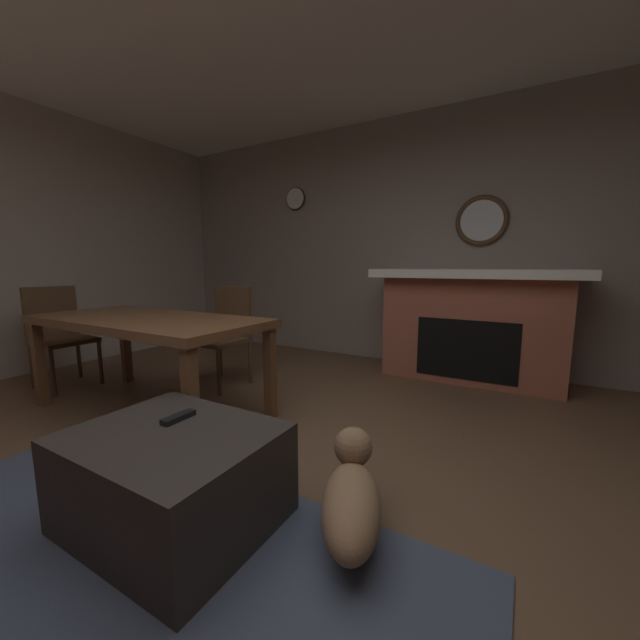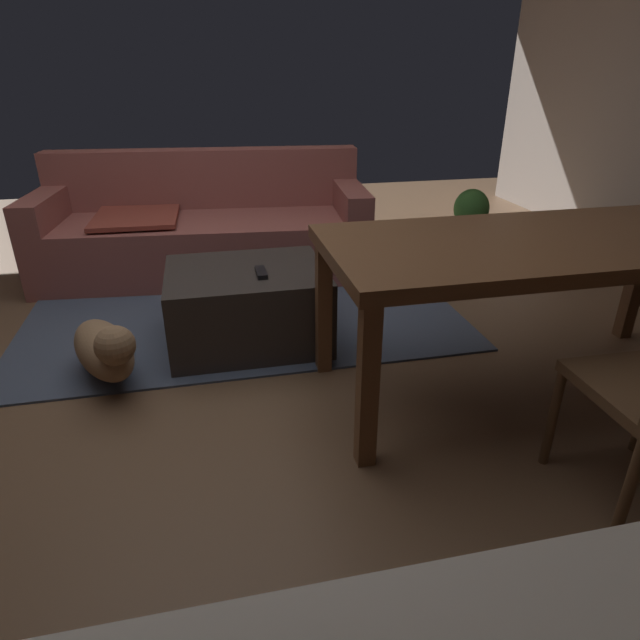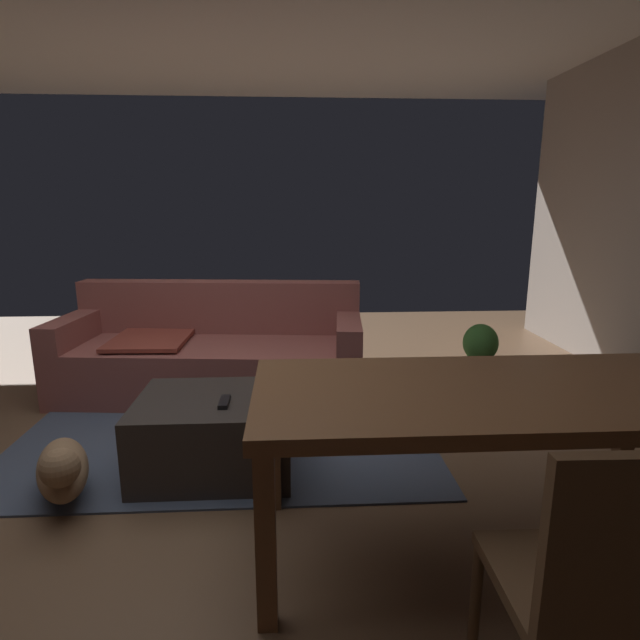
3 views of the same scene
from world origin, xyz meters
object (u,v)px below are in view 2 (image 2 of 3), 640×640
object	(u,v)px
couch	(205,231)
potted_plant	(471,214)
ottoman_coffee_table	(248,306)
dining_table	(541,255)
small_dog	(105,349)
tv_remote	(261,272)

from	to	relation	value
couch	potted_plant	world-z (taller)	couch
couch	potted_plant	distance (m)	2.25
potted_plant	couch	bearing A→B (deg)	-174.30
ottoman_coffee_table	dining_table	world-z (taller)	dining_table
small_dog	couch	bearing A→B (deg)	71.48
couch	tv_remote	xyz separation A→B (m)	(0.26, -1.33, 0.13)
ottoman_coffee_table	potted_plant	distance (m)	2.51
ottoman_coffee_table	small_dog	xyz separation A→B (m)	(-0.70, -0.30, -0.03)
dining_table	small_dog	xyz separation A→B (m)	(-1.91, 0.45, -0.48)
tv_remote	couch	bearing A→B (deg)	101.25
couch	small_dog	bearing A→B (deg)	-108.52
dining_table	small_dog	world-z (taller)	dining_table
potted_plant	ottoman_coffee_table	bearing A→B (deg)	-144.49
potted_plant	small_dog	xyz separation A→B (m)	(-2.75, -1.76, -0.07)
tv_remote	potted_plant	size ratio (longest dim) A/B	0.35
tv_remote	dining_table	xyz separation A→B (m)	(1.14, -0.65, 0.23)
ottoman_coffee_table	small_dog	bearing A→B (deg)	-157.01
ottoman_coffee_table	small_dog	world-z (taller)	ottoman_coffee_table
tv_remote	small_dog	size ratio (longest dim) A/B	0.26
potted_plant	small_dog	size ratio (longest dim) A/B	0.76
potted_plant	dining_table	bearing A→B (deg)	-110.70
dining_table	potted_plant	xyz separation A→B (m)	(0.84, 2.21, -0.41)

